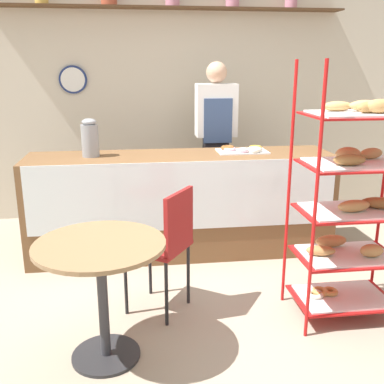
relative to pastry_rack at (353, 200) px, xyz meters
The scene contains 9 objects.
ground_plane 1.31m from the pastry_rack, behind, with size 14.00×14.00×0.00m, color gray.
back_wall 2.69m from the pastry_rack, 112.39° to the left, with size 10.00×0.30×2.70m.
display_counter 1.64m from the pastry_rack, 128.87° to the left, with size 2.73×0.63×0.92m.
pastry_rack is the anchor object (origin of this frame).
person_worker 1.91m from the pastry_rack, 107.82° to the left, with size 0.40×0.23×1.72m.
cafe_table 1.68m from the pastry_rack, behind, with size 0.74×0.74×0.74m.
cafe_chair 1.26m from the pastry_rack, behind, with size 0.53×0.53×0.89m.
coffee_carafe 2.21m from the pastry_rack, 144.74° to the left, with size 0.15×0.15×0.33m.
donut_tray_counter 1.36m from the pastry_rack, 108.32° to the left, with size 0.45×0.28×0.05m.
Camera 1 is at (-0.42, -2.77, 1.70)m, focal length 42.00 mm.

